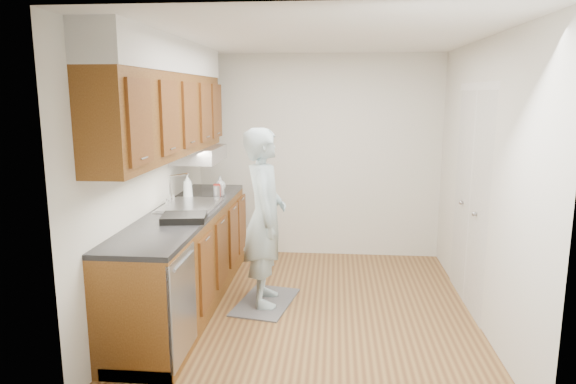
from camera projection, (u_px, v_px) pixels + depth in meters
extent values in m
plane|color=olive|center=(311.00, 309.00, 4.89)|extent=(3.50, 3.50, 0.00)
plane|color=white|center=(313.00, 37.00, 4.42)|extent=(3.50, 3.50, 0.00)
cube|color=silver|center=(152.00, 177.00, 4.79)|extent=(0.02, 3.50, 2.50)
cube|color=silver|center=(482.00, 182.00, 4.52)|extent=(0.02, 3.50, 2.50)
cube|color=silver|center=(319.00, 157.00, 6.37)|extent=(3.00, 0.02, 2.50)
cube|color=brown|center=(186.00, 260.00, 4.92)|extent=(0.60, 2.80, 0.90)
cube|color=black|center=(183.00, 212.00, 4.83)|extent=(0.63, 2.80, 0.04)
cube|color=#B2B2B7|center=(191.00, 211.00, 5.03)|extent=(0.48, 0.68, 0.14)
cube|color=#B2B2B7|center=(190.00, 205.00, 5.02)|extent=(0.52, 0.72, 0.01)
cube|color=#B2B2B7|center=(183.00, 305.00, 3.81)|extent=(0.03, 0.60, 0.80)
cube|color=brown|center=(166.00, 115.00, 4.67)|extent=(0.33, 2.80, 0.75)
cube|color=silver|center=(164.00, 56.00, 4.57)|extent=(0.35, 2.80, 0.30)
cube|color=#A5A5AA|center=(199.00, 154.00, 5.58)|extent=(0.46, 0.75, 0.16)
cube|color=white|center=(470.00, 200.00, 4.86)|extent=(0.02, 1.22, 2.05)
cube|color=slate|center=(266.00, 302.00, 5.03)|extent=(0.63, 0.90, 0.02)
imported|color=#9CB6BE|center=(265.00, 206.00, 4.85)|extent=(0.53, 0.73, 1.92)
imported|color=silver|center=(188.00, 186.00, 5.35)|extent=(0.10, 0.10, 0.26)
imported|color=silver|center=(220.00, 187.00, 5.53)|extent=(0.08, 0.08, 0.18)
imported|color=silver|center=(220.00, 183.00, 5.79)|extent=(0.17, 0.17, 0.16)
cylinder|color=red|center=(217.00, 190.00, 5.46)|extent=(0.10, 0.10, 0.14)
cylinder|color=#A5A5AA|center=(217.00, 192.00, 5.40)|extent=(0.09, 0.09, 0.13)
cube|color=black|center=(184.00, 218.00, 4.41)|extent=(0.42, 0.37, 0.06)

